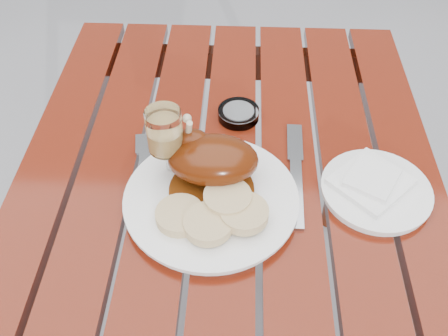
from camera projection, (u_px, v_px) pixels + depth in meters
The scene contains 10 objects.
table at pixel (226, 306), 1.16m from camera, with size 0.80×1.20×0.75m, color maroon.
dinner_plate at pixel (211, 200), 0.88m from camera, with size 0.31×0.31×0.02m, color white.
roast_duck at pixel (210, 159), 0.88m from camera, with size 0.16×0.16×0.12m.
bread_dumplings at pixel (215, 212), 0.83m from camera, with size 0.19×0.13×0.03m.
wine_glass at pixel (166, 147), 0.88m from camera, with size 0.07×0.07×0.16m, color #E9BC69.
side_plate at pixel (376, 191), 0.90m from camera, with size 0.20×0.20×0.02m, color white.
napkin at pixel (371, 181), 0.90m from camera, with size 0.12×0.11×0.01m, color white.
ashtray at pixel (239, 114), 1.04m from camera, with size 0.09×0.09×0.02m, color #B2B7BC.
fork at pixel (146, 176), 0.93m from camera, with size 0.02×0.19×0.01m, color gray.
knife at pixel (296, 180), 0.92m from camera, with size 0.02×0.23×0.01m, color gray.
Camera 1 is at (0.02, -0.56, 1.44)m, focal length 40.00 mm.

